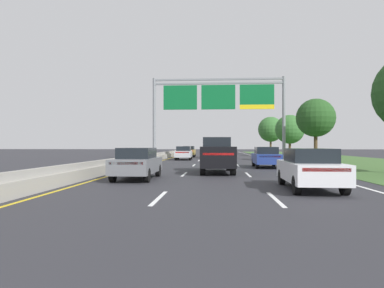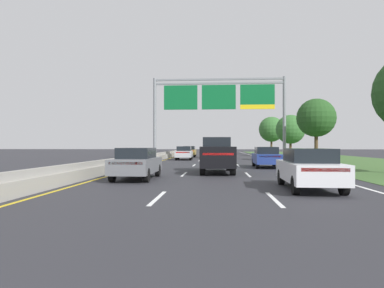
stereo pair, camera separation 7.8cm
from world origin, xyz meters
name	(u,v)px [view 1 (the left image)]	position (x,y,z in m)	size (l,w,h in m)	color
ground_plane	(216,162)	(0.00, 35.00, 0.00)	(220.00, 220.00, 0.00)	#2B2B30
lane_striping	(216,162)	(0.00, 34.54, 0.00)	(11.96, 106.00, 0.01)	white
grass_verge_right	(354,162)	(13.95, 35.00, 0.01)	(14.00, 110.00, 0.02)	#3D602D
median_barrier_concrete	(153,158)	(-6.60, 35.00, 0.35)	(0.60, 110.00, 0.85)	#99968E
overhead_sign_gantry	(218,101)	(0.30, 38.41, 6.71)	(15.06, 0.42, 9.43)	gray
pickup_truck_black	(217,155)	(0.06, 20.78, 1.07)	(2.14, 5.45, 2.20)	black
car_gold_left_lane_sedan	(189,151)	(-3.90, 49.30, 0.82)	(1.85, 4.41, 1.57)	#A38438
car_silver_left_lane_sedan	(184,153)	(-3.72, 39.16, 0.82)	(1.92, 4.44, 1.57)	#B2B5BA
car_white_right_lane_sedan	(310,168)	(3.58, 13.02, 0.82)	(1.93, 4.44, 1.57)	silver
car_blue_right_lane_sedan	(266,157)	(3.82, 26.00, 0.82)	(1.90, 4.43, 1.57)	navy
car_grey_left_lane_sedan	(137,163)	(-3.95, 16.49, 0.82)	(1.82, 4.40, 1.57)	slate
roadside_tree_mid	(316,118)	(10.14, 35.02, 4.47)	(3.90, 3.90, 6.44)	#4C3823
roadside_tree_far	(290,129)	(11.02, 51.17, 4.06)	(4.31, 4.31, 6.22)	#4C3823
roadside_tree_distant	(271,129)	(10.01, 62.34, 4.58)	(4.55, 4.55, 6.87)	#4C3823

